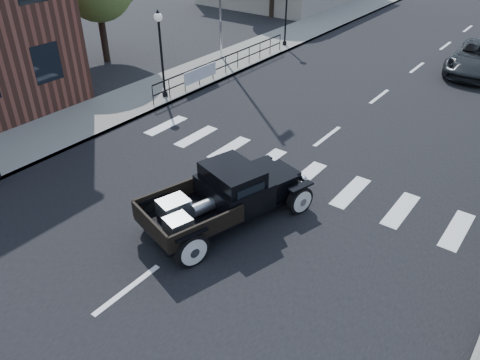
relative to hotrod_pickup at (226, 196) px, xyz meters
The scene contains 10 objects.
ground 1.04m from the hotrod_pickup, 110.90° to the right, with size 120.00×120.00×0.00m, color black.
road 14.50m from the hotrod_pickup, 90.79° to the left, with size 14.00×80.00×0.02m, color black.
road_markings 9.52m from the hotrod_pickup, 91.21° to the left, with size 12.00×60.00×0.06m, color silver, non-canonical shape.
sidewalk_left 16.91m from the hotrod_pickup, 121.01° to the left, with size 3.00×80.00×0.15m, color gray.
railing 12.09m from the hotrod_pickup, 128.36° to the left, with size 0.08×10.00×1.00m, color black, non-canonical shape.
banner 10.54m from the hotrod_pickup, 134.79° to the left, with size 0.04×2.20×0.60m, color silver, non-canonical shape.
lamp_post_b 9.60m from the hotrod_pickup, 144.93° to the left, with size 0.36×0.36×3.72m, color black, non-canonical shape.
lamp_post_c 17.37m from the hotrod_pickup, 116.75° to the left, with size 0.36×0.36×3.72m, color black, non-canonical shape.
hotrod_pickup is the anchor object (origin of this frame).
second_car 17.72m from the hotrod_pickup, 81.97° to the left, with size 2.51×5.44×1.51m, color black.
Camera 1 is at (6.91, -7.79, 8.08)m, focal length 35.00 mm.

